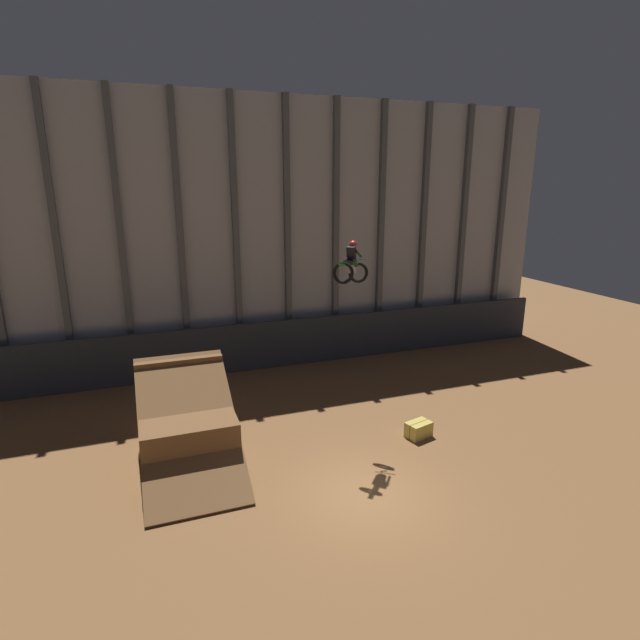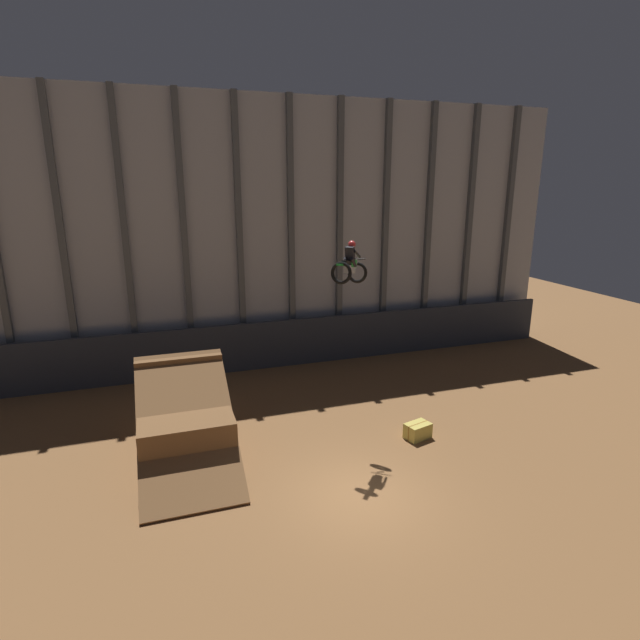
{
  "view_description": "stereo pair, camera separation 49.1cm",
  "coord_description": "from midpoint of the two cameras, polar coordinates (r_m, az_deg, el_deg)",
  "views": [
    {
      "loc": [
        -5.65,
        -11.66,
        8.89
      ],
      "look_at": [
        0.58,
        5.47,
        3.91
      ],
      "focal_mm": 28.0,
      "sensor_mm": 36.0,
      "label": 1
    },
    {
      "loc": [
        -5.19,
        -11.82,
        8.89
      ],
      "look_at": [
        0.58,
        5.47,
        3.91
      ],
      "focal_mm": 28.0,
      "sensor_mm": 36.0,
      "label": 2
    }
  ],
  "objects": [
    {
      "name": "ground_plane",
      "position": [
        15.69,
        5.52,
        -19.33
      ],
      "size": [
        60.0,
        60.0,
        0.0
      ],
      "primitive_type": "plane",
      "color": "brown"
    },
    {
      "name": "arena_back_wall",
      "position": [
        24.61,
        -5.73,
        9.54
      ],
      "size": [
        32.0,
        0.4,
        12.93
      ],
      "color": "#A3A8B2",
      "rests_on": "ground_plane"
    },
    {
      "name": "lower_barrier",
      "position": [
        24.9,
        -4.98,
        -2.8
      ],
      "size": [
        31.36,
        0.2,
        2.38
      ],
      "color": "#2D333D",
      "rests_on": "ground_plane"
    },
    {
      "name": "dirt_ramp",
      "position": [
        17.83,
        -14.39,
        -11.33
      ],
      "size": [
        3.01,
        5.45,
        3.1
      ],
      "color": "brown",
      "rests_on": "ground_plane"
    },
    {
      "name": "rider_bike_solo",
      "position": [
        16.76,
        4.29,
        6.18
      ],
      "size": [
        1.65,
        1.65,
        1.55
      ],
      "rotation": [
        -0.15,
        0.0,
        -0.78
      ],
      "color": "black"
    },
    {
      "name": "hay_bale_trackside",
      "position": [
        18.84,
        11.86,
        -12.28
      ],
      "size": [
        1.02,
        0.81,
        0.57
      ],
      "rotation": [
        0.0,
        0.0,
        0.26
      ],
      "color": "#CCB751",
      "rests_on": "ground_plane"
    }
  ]
}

